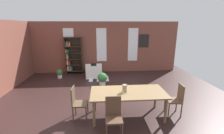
{
  "coord_description": "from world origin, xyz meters",
  "views": [
    {
      "loc": [
        -0.05,
        -4.83,
        2.57
      ],
      "look_at": [
        0.41,
        1.3,
        0.92
      ],
      "focal_mm": 24.51,
      "sensor_mm": 36.0,
      "label": 1
    }
  ],
  "objects_px": {
    "bookshelf_tall": "(73,56)",
    "armchair_white": "(94,72)",
    "dining_chair_head_left": "(77,102)",
    "potted_plant_corner": "(60,73)",
    "dining_table": "(128,94)",
    "vase_on_table": "(125,88)",
    "dining_chair_head_right": "(176,98)",
    "potted_plant_by_shelf": "(102,78)",
    "dining_chair_near_left": "(114,115)"
  },
  "relations": [
    {
      "from": "bookshelf_tall",
      "to": "armchair_white",
      "type": "height_order",
      "value": "bookshelf_tall"
    },
    {
      "from": "dining_chair_head_left",
      "to": "bookshelf_tall",
      "type": "height_order",
      "value": "bookshelf_tall"
    },
    {
      "from": "bookshelf_tall",
      "to": "potted_plant_corner",
      "type": "bearing_deg",
      "value": -127.01
    },
    {
      "from": "dining_table",
      "to": "armchair_white",
      "type": "height_order",
      "value": "dining_table"
    },
    {
      "from": "dining_table",
      "to": "dining_chair_head_left",
      "type": "height_order",
      "value": "dining_chair_head_left"
    },
    {
      "from": "vase_on_table",
      "to": "dining_chair_head_right",
      "type": "distance_m",
      "value": 1.58
    },
    {
      "from": "bookshelf_tall",
      "to": "armchair_white",
      "type": "distance_m",
      "value": 1.52
    },
    {
      "from": "vase_on_table",
      "to": "dining_chair_head_right",
      "type": "xyz_separation_m",
      "value": [
        1.54,
        -0.01,
        -0.37
      ]
    },
    {
      "from": "bookshelf_tall",
      "to": "potted_plant_by_shelf",
      "type": "height_order",
      "value": "bookshelf_tall"
    },
    {
      "from": "armchair_white",
      "to": "vase_on_table",
      "type": "bearing_deg",
      "value": -74.23
    },
    {
      "from": "dining_table",
      "to": "potted_plant_corner",
      "type": "height_order",
      "value": "dining_table"
    },
    {
      "from": "dining_chair_head_right",
      "to": "armchair_white",
      "type": "height_order",
      "value": "dining_chair_head_right"
    },
    {
      "from": "bookshelf_tall",
      "to": "armchair_white",
      "type": "bearing_deg",
      "value": -31.33
    },
    {
      "from": "vase_on_table",
      "to": "potted_plant_by_shelf",
      "type": "height_order",
      "value": "vase_on_table"
    },
    {
      "from": "dining_chair_near_left",
      "to": "armchair_white",
      "type": "xyz_separation_m",
      "value": [
        -0.67,
        4.42,
        -0.23
      ]
    },
    {
      "from": "dining_table",
      "to": "dining_chair_head_right",
      "type": "distance_m",
      "value": 1.45
    },
    {
      "from": "vase_on_table",
      "to": "dining_chair_head_right",
      "type": "bearing_deg",
      "value": -0.25
    },
    {
      "from": "potted_plant_by_shelf",
      "to": "potted_plant_corner",
      "type": "distance_m",
      "value": 2.42
    },
    {
      "from": "vase_on_table",
      "to": "bookshelf_tall",
      "type": "distance_m",
      "value": 4.9
    },
    {
      "from": "dining_chair_head_right",
      "to": "dining_chair_head_left",
      "type": "relative_size",
      "value": 1.0
    },
    {
      "from": "dining_chair_head_left",
      "to": "potted_plant_corner",
      "type": "bearing_deg",
      "value": 111.48
    },
    {
      "from": "dining_chair_near_left",
      "to": "armchair_white",
      "type": "distance_m",
      "value": 4.48
    },
    {
      "from": "dining_chair_head_right",
      "to": "bookshelf_tall",
      "type": "distance_m",
      "value": 5.78
    },
    {
      "from": "dining_table",
      "to": "potted_plant_corner",
      "type": "xyz_separation_m",
      "value": [
        -2.86,
        3.63,
        -0.45
      ]
    },
    {
      "from": "dining_chair_head_right",
      "to": "bookshelf_tall",
      "type": "relative_size",
      "value": 0.47
    },
    {
      "from": "dining_table",
      "to": "potted_plant_by_shelf",
      "type": "height_order",
      "value": "dining_table"
    },
    {
      "from": "dining_chair_head_right",
      "to": "bookshelf_tall",
      "type": "bearing_deg",
      "value": 130.3
    },
    {
      "from": "dining_chair_head_left",
      "to": "potted_plant_corner",
      "type": "xyz_separation_m",
      "value": [
        -1.43,
        3.63,
        -0.27
      ]
    },
    {
      "from": "dining_table",
      "to": "dining_chair_near_left",
      "type": "xyz_separation_m",
      "value": [
        -0.48,
        -0.73,
        -0.18
      ]
    },
    {
      "from": "dining_chair_head_right",
      "to": "dining_chair_near_left",
      "type": "bearing_deg",
      "value": -159.23
    },
    {
      "from": "potted_plant_corner",
      "to": "potted_plant_by_shelf",
      "type": "bearing_deg",
      "value": -26.74
    },
    {
      "from": "vase_on_table",
      "to": "potted_plant_corner",
      "type": "xyz_separation_m",
      "value": [
        -2.76,
        3.63,
        -0.64
      ]
    },
    {
      "from": "potted_plant_by_shelf",
      "to": "dining_chair_head_left",
      "type": "bearing_deg",
      "value": -105.98
    },
    {
      "from": "bookshelf_tall",
      "to": "armchair_white",
      "type": "xyz_separation_m",
      "value": [
        1.15,
        -0.7,
        -0.7
      ]
    },
    {
      "from": "dining_chair_near_left",
      "to": "dining_table",
      "type": "bearing_deg",
      "value": 56.89
    },
    {
      "from": "dining_table",
      "to": "armchair_white",
      "type": "distance_m",
      "value": 3.89
    },
    {
      "from": "bookshelf_tall",
      "to": "potted_plant_corner",
      "type": "relative_size",
      "value": 4.53
    },
    {
      "from": "dining_chair_head_right",
      "to": "dining_chair_near_left",
      "type": "distance_m",
      "value": 2.04
    },
    {
      "from": "dining_chair_near_left",
      "to": "dining_chair_head_left",
      "type": "xyz_separation_m",
      "value": [
        -0.96,
        0.73,
        0.0
      ]
    },
    {
      "from": "dining_chair_near_left",
      "to": "bookshelf_tall",
      "type": "distance_m",
      "value": 5.45
    },
    {
      "from": "bookshelf_tall",
      "to": "potted_plant_by_shelf",
      "type": "distance_m",
      "value": 2.52
    },
    {
      "from": "dining_table",
      "to": "dining_chair_head_left",
      "type": "xyz_separation_m",
      "value": [
        -1.43,
        0.0,
        -0.18
      ]
    },
    {
      "from": "armchair_white",
      "to": "potted_plant_by_shelf",
      "type": "distance_m",
      "value": 1.22
    },
    {
      "from": "dining_chair_head_right",
      "to": "potted_plant_corner",
      "type": "relative_size",
      "value": 2.14
    },
    {
      "from": "dining_chair_head_left",
      "to": "potted_plant_by_shelf",
      "type": "relative_size",
      "value": 1.69
    },
    {
      "from": "dining_chair_head_right",
      "to": "bookshelf_tall",
      "type": "xyz_separation_m",
      "value": [
        -3.73,
        4.39,
        0.47
      ]
    },
    {
      "from": "vase_on_table",
      "to": "dining_chair_head_left",
      "type": "bearing_deg",
      "value": 179.87
    },
    {
      "from": "dining_table",
      "to": "dining_chair_near_left",
      "type": "bearing_deg",
      "value": -123.11
    },
    {
      "from": "armchair_white",
      "to": "potted_plant_corner",
      "type": "height_order",
      "value": "armchair_white"
    },
    {
      "from": "dining_table",
      "to": "potted_plant_corner",
      "type": "bearing_deg",
      "value": 128.23
    }
  ]
}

